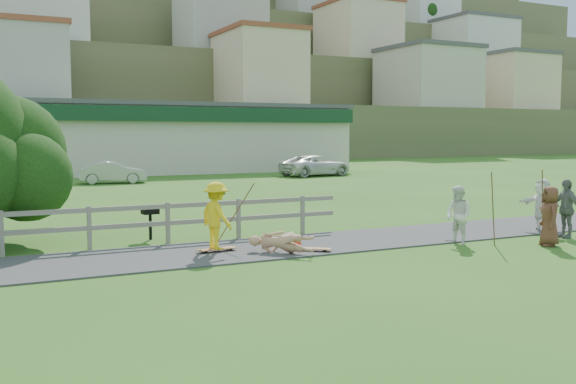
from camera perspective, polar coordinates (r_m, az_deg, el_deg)
name	(u,v)px	position (r m, az deg, el deg)	size (l,w,h in m)	color
ground	(292,259)	(14.92, 0.32, -5.99)	(260.00, 260.00, 0.00)	#2F601B
path	(265,248)	(16.25, -2.05, -4.99)	(34.00, 3.00, 0.04)	#3E3E41
fence	(63,223)	(16.65, -19.36, -2.59)	(15.05, 0.10, 1.10)	slate
strip_mall	(130,137)	(49.18, -13.85, 4.73)	(32.50, 10.75, 5.10)	beige
hillside	(18,55)	(105.24, -22.90, 11.14)	(220.00, 67.00, 47.50)	#545E37
skater_rider	(216,220)	(15.61, -6.38, -2.47)	(1.06, 0.61, 1.64)	yellow
skater_fallen	(281,243)	(15.43, -0.61, -4.51)	(1.60, 0.38, 0.58)	tan
spectator_a	(458,215)	(17.37, 14.91, -2.00)	(0.75, 0.58, 1.54)	white
spectator_b	(566,208)	(19.44, 23.47, -1.35)	(0.96, 0.40, 1.64)	slate
spectator_c	(550,216)	(17.85, 22.25, -2.01)	(0.76, 0.49, 1.55)	brown
spectator_d	(542,205)	(20.20, 21.63, -1.12)	(1.48, 0.47, 1.59)	white
car_silver	(112,172)	(38.50, -15.36, 1.68)	(1.34, 3.83, 1.26)	#A0A3A8
car_white	(316,166)	(43.61, 2.47, 2.36)	(2.32, 5.03, 1.40)	silver
bbq	(150,223)	(17.93, -12.14, -2.69)	(0.43, 0.33, 0.94)	black
longboard_rider	(217,251)	(15.73, -6.35, -5.23)	(0.98, 0.24, 0.11)	brown
longboard_fallen	(312,250)	(15.74, 2.18, -5.21)	(0.93, 0.23, 0.10)	brown
helmet	(297,245)	(16.03, 0.79, -4.76)	(0.25, 0.25, 0.25)	red
pole_rider	(234,209)	(16.17, -4.86, -1.55)	(0.03, 0.03, 2.00)	brown
pole_spec_left	(493,209)	(17.33, 17.76, -1.43)	(0.03, 0.03, 1.93)	brown
pole_spec_right	(543,205)	(18.83, 21.69, -1.06)	(0.03, 0.03, 1.92)	brown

